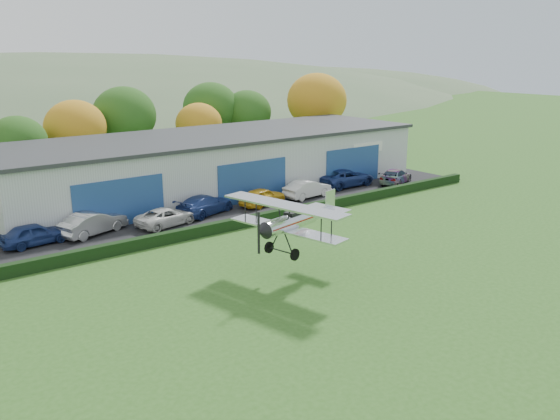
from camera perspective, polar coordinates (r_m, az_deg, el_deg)
ground at (r=31.58m, az=12.87°, el=-8.62°), size 300.00×300.00×0.00m
apron at (r=48.42m, az=-3.98°, el=0.25°), size 48.00×9.00×0.05m
hedge at (r=44.52m, az=-0.59°, el=-0.57°), size 46.00×0.60×0.80m
hangar at (r=54.65m, az=-6.32°, el=4.77°), size 40.60×12.60×5.30m
tree_belt at (r=63.65m, az=-15.61°, el=8.49°), size 75.70×13.22×10.12m
car_0 at (r=42.13m, az=-23.14°, el=-2.20°), size 4.59×2.21×1.51m
car_1 at (r=43.10m, az=-18.03°, el=-1.22°), size 5.36×3.38×1.67m
car_2 at (r=43.95m, az=-11.18°, el=-0.64°), size 5.18×3.17×1.34m
car_3 at (r=46.45m, az=-7.46°, el=0.54°), size 5.85×3.89×1.58m
car_4 at (r=48.79m, az=-1.76°, el=1.34°), size 4.70×2.62×1.51m
car_5 at (r=51.50m, az=2.73°, el=2.12°), size 4.92×2.14×1.57m
car_6 at (r=56.21m, az=6.56°, el=3.20°), size 5.93×2.75×1.65m
car_7 at (r=58.19m, az=11.37°, el=3.31°), size 5.34×3.70×1.43m
biplane at (r=32.54m, az=1.57°, el=-0.85°), size 7.05×8.02×2.99m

